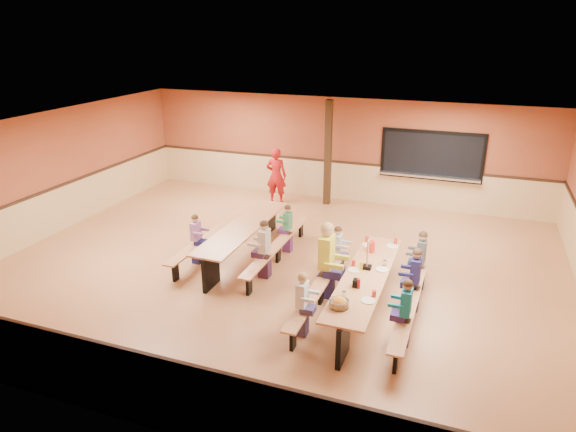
% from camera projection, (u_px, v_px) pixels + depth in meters
% --- Properties ---
extents(ground, '(12.00, 12.00, 0.00)m').
position_uv_depth(ground, '(279.00, 267.00, 11.13)').
color(ground, '#A0633C').
rests_on(ground, ground).
extents(room_envelope, '(12.04, 10.04, 3.02)m').
position_uv_depth(room_envelope, '(278.00, 238.00, 10.89)').
color(room_envelope, brown).
rests_on(room_envelope, ground).
extents(kitchen_pass_through, '(2.78, 0.28, 1.38)m').
position_uv_depth(kitchen_pass_through, '(431.00, 158.00, 14.12)').
color(kitchen_pass_through, black).
rests_on(kitchen_pass_through, ground).
extents(structural_post, '(0.18, 0.18, 3.00)m').
position_uv_depth(structural_post, '(328.00, 153.00, 14.53)').
color(structural_post, black).
rests_on(structural_post, ground).
extents(cafeteria_table_main, '(1.91, 3.70, 0.74)m').
position_uv_depth(cafeteria_table_main, '(365.00, 285.00, 9.24)').
color(cafeteria_table_main, '#B87549').
rests_on(cafeteria_table_main, ground).
extents(cafeteria_table_second, '(1.91, 3.70, 0.74)m').
position_uv_depth(cafeteria_table_second, '(244.00, 235.00, 11.46)').
color(cafeteria_table_second, '#B87549').
rests_on(cafeteria_table_second, ground).
extents(seated_child_white_left, '(0.34, 0.28, 1.14)m').
position_uv_depth(seated_child_white_left, '(302.00, 305.00, 8.52)').
color(seated_child_white_left, silver).
rests_on(seated_child_white_left, ground).
extents(seated_adult_yellow, '(0.51, 0.41, 1.49)m').
position_uv_depth(seated_adult_yellow, '(326.00, 260.00, 9.71)').
color(seated_adult_yellow, gold).
rests_on(seated_adult_yellow, ground).
extents(seated_child_grey_left, '(0.32, 0.27, 1.12)m').
position_uv_depth(seated_child_grey_left, '(337.00, 253.00, 10.49)').
color(seated_child_grey_left, '#B5B5B5').
rests_on(seated_child_grey_left, ground).
extents(seated_child_teal_right, '(0.35, 0.28, 1.16)m').
position_uv_depth(seated_child_teal_right, '(405.00, 313.00, 8.26)').
color(seated_child_teal_right, teal).
rests_on(seated_child_teal_right, ground).
extents(seated_child_navy_right, '(0.37, 0.30, 1.20)m').
position_uv_depth(seated_child_navy_right, '(415.00, 280.00, 9.27)').
color(seated_child_navy_right, navy).
rests_on(seated_child_navy_right, ground).
extents(seated_child_char_right, '(0.36, 0.29, 1.18)m').
position_uv_depth(seated_child_char_right, '(421.00, 260.00, 10.07)').
color(seated_child_char_right, '#41474A').
rests_on(seated_child_char_right, ground).
extents(seated_child_purple_sec, '(0.32, 0.26, 1.11)m').
position_uv_depth(seated_child_purple_sec, '(196.00, 239.00, 11.14)').
color(seated_child_purple_sec, '#9B61A1').
rests_on(seated_child_purple_sec, ground).
extents(seated_child_green_sec, '(0.32, 0.26, 1.11)m').
position_uv_depth(seated_child_green_sec, '(288.00, 229.00, 11.72)').
color(seated_child_green_sec, '#367C4C').
rests_on(seated_child_green_sec, ground).
extents(seated_child_tan_sec, '(0.38, 0.31, 1.23)m').
position_uv_depth(seated_child_tan_sec, '(264.00, 249.00, 10.49)').
color(seated_child_tan_sec, '#BCAC99').
rests_on(seated_child_tan_sec, ground).
extents(standing_woman, '(0.64, 0.46, 1.64)m').
position_uv_depth(standing_woman, '(276.00, 176.00, 14.84)').
color(standing_woman, '#A21214').
rests_on(standing_woman, ground).
extents(punch_pitcher, '(0.16, 0.16, 0.22)m').
position_uv_depth(punch_pitcher, '(371.00, 247.00, 10.04)').
color(punch_pitcher, red).
rests_on(punch_pitcher, cafeteria_table_main).
extents(chip_bowl, '(0.32, 0.32, 0.15)m').
position_uv_depth(chip_bowl, '(339.00, 303.00, 8.10)').
color(chip_bowl, orange).
rests_on(chip_bowl, cafeteria_table_main).
extents(napkin_dispenser, '(0.10, 0.14, 0.13)m').
position_uv_depth(napkin_dispenser, '(356.00, 283.00, 8.74)').
color(napkin_dispenser, black).
rests_on(napkin_dispenser, cafeteria_table_main).
extents(condiment_mustard, '(0.06, 0.06, 0.17)m').
position_uv_depth(condiment_mustard, '(361.00, 266.00, 9.30)').
color(condiment_mustard, yellow).
rests_on(condiment_mustard, cafeteria_table_main).
extents(condiment_ketchup, '(0.06, 0.06, 0.17)m').
position_uv_depth(condiment_ketchup, '(359.00, 284.00, 8.67)').
color(condiment_ketchup, '#B2140F').
rests_on(condiment_ketchup, cafeteria_table_main).
extents(table_paddle, '(0.16, 0.16, 0.56)m').
position_uv_depth(table_paddle, '(367.00, 262.00, 9.35)').
color(table_paddle, black).
rests_on(table_paddle, cafeteria_table_main).
extents(place_settings, '(0.65, 3.30, 0.11)m').
position_uv_depth(place_settings, '(366.00, 272.00, 9.15)').
color(place_settings, beige).
rests_on(place_settings, cafeteria_table_main).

